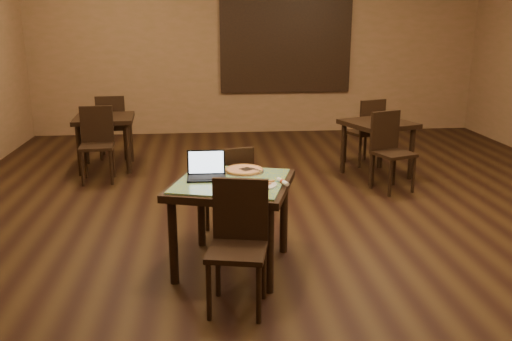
{
  "coord_description": "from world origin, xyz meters",
  "views": [
    {
      "loc": [
        -0.96,
        -4.79,
        2.03
      ],
      "look_at": [
        -0.56,
        -0.63,
        0.85
      ],
      "focal_mm": 38.0,
      "sensor_mm": 36.0,
      "label": 1
    }
  ],
  "objects": [
    {
      "name": "chair_main_near",
      "position": [
        -0.74,
        -1.21,
        0.52
      ],
      "size": [
        0.48,
        0.48,
        0.93
      ],
      "rotation": [
        0.0,
        0.0,
        -0.21
      ],
      "color": "black",
      "rests_on": "ground"
    },
    {
      "name": "pizza_slice",
      "position": [
        -0.54,
        -0.77,
        0.79
      ],
      "size": [
        0.22,
        0.22,
        0.02
      ],
      "primitive_type": null,
      "rotation": [
        0.0,
        0.0,
        0.35
      ],
      "color": "beige",
      "rests_on": "plate"
    },
    {
      "name": "other_table_a_chair_near",
      "position": [
        1.25,
        1.4,
        0.54
      ],
      "size": [
        0.53,
        0.53,
        0.95
      ],
      "rotation": [
        0.0,
        0.0,
        0.36
      ],
      "color": "black",
      "rests_on": "ground"
    },
    {
      "name": "pizza_whole",
      "position": [
        -0.64,
        -0.35,
        0.78
      ],
      "size": [
        0.32,
        0.32,
        0.02
      ],
      "color": "beige",
      "rests_on": "pizza_pan"
    },
    {
      "name": "ground",
      "position": [
        0.0,
        0.0,
        0.0
      ],
      "size": [
        10.0,
        10.0,
        0.0
      ],
      "primitive_type": "plane",
      "color": "black",
      "rests_on": "ground"
    },
    {
      "name": "other_table_b",
      "position": [
        -2.34,
        2.69,
        0.61
      ],
      "size": [
        0.84,
        0.84,
        0.73
      ],
      "rotation": [
        0.0,
        0.0,
        0.08
      ],
      "color": "black",
      "rests_on": "ground"
    },
    {
      "name": "plate",
      "position": [
        -0.54,
        -0.77,
        0.77
      ],
      "size": [
        0.25,
        0.25,
        0.01
      ],
      "primitive_type": "cylinder",
      "color": "white",
      "rests_on": "tiled_table"
    },
    {
      "name": "chair_main_far",
      "position": [
        -0.74,
        0.03,
        0.51
      ],
      "size": [
        0.47,
        0.47,
        0.9
      ],
      "rotation": [
        0.0,
        0.0,
        3.38
      ],
      "color": "black",
      "rests_on": "ground"
    },
    {
      "name": "napkin_roll",
      "position": [
        -0.36,
        -0.73,
        0.78
      ],
      "size": [
        0.08,
        0.16,
        0.04
      ],
      "rotation": [
        0.0,
        0.0,
        0.34
      ],
      "color": "white",
      "rests_on": "tiled_table"
    },
    {
      "name": "other_table_a",
      "position": [
        1.28,
        1.96,
        0.61
      ],
      "size": [
        1.01,
        1.01,
        0.73
      ],
      "rotation": [
        0.0,
        0.0,
        0.36
      ],
      "color": "black",
      "rests_on": "ground"
    },
    {
      "name": "pizza_pan",
      "position": [
        -0.64,
        -0.35,
        0.77
      ],
      "size": [
        0.34,
        0.34,
        0.01
      ],
      "primitive_type": "cylinder",
      "color": "silver",
      "rests_on": "tiled_table"
    },
    {
      "name": "other_table_b_chair_near",
      "position": [
        -2.34,
        2.13,
        0.53
      ],
      "size": [
        0.44,
        0.44,
        0.95
      ],
      "rotation": [
        0.0,
        0.0,
        0.08
      ],
      "color": "black",
      "rests_on": "ground"
    },
    {
      "name": "laptop",
      "position": [
        -0.96,
        -0.49,
        0.82
      ],
      "size": [
        0.32,
        0.25,
        0.21
      ],
      "rotation": [
        0.0,
        0.0,
        -0.02
      ],
      "color": "black",
      "rests_on": "tiled_table"
    },
    {
      "name": "tiled_table",
      "position": [
        -0.76,
        -0.59,
        0.66
      ],
      "size": [
        1.14,
        1.14,
        0.76
      ],
      "rotation": [
        0.0,
        0.0,
        -0.29
      ],
      "color": "black",
      "rests_on": "ground"
    },
    {
      "name": "spatula",
      "position": [
        -0.62,
        -0.37,
        0.79
      ],
      "size": [
        0.21,
        0.26,
        0.01
      ],
      "primitive_type": "cube",
      "rotation": [
        0.0,
        0.0,
        0.57
      ],
      "color": "silver",
      "rests_on": "pizza_whole"
    },
    {
      "name": "other_table_a_chair_far",
      "position": [
        1.31,
        2.52,
        0.54
      ],
      "size": [
        0.53,
        0.53,
        0.95
      ],
      "rotation": [
        0.0,
        0.0,
        3.5
      ],
      "color": "black",
      "rests_on": "ground"
    },
    {
      "name": "mural",
      "position": [
        0.5,
        4.96,
        1.55
      ],
      "size": [
        2.34,
        0.05,
        1.64
      ],
      "color": "#285D93",
      "rests_on": "wall_back"
    },
    {
      "name": "other_table_b_chair_far",
      "position": [
        -2.33,
        3.24,
        0.53
      ],
      "size": [
        0.44,
        0.44,
        0.95
      ],
      "rotation": [
        0.0,
        0.0,
        3.22
      ],
      "color": "black",
      "rests_on": "ground"
    },
    {
      "name": "wall_back",
      "position": [
        0.0,
        5.0,
        1.5
      ],
      "size": [
        8.0,
        0.02,
        3.0
      ],
      "primitive_type": "cube",
      "color": "#8E6548",
      "rests_on": "ground"
    }
  ]
}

